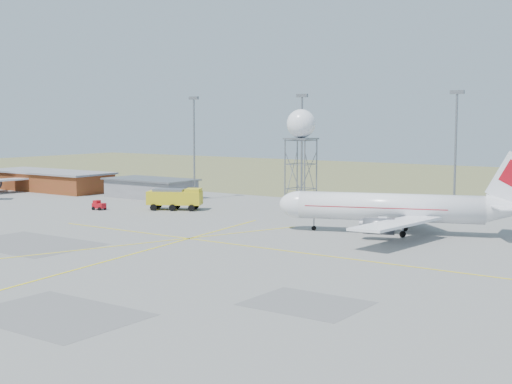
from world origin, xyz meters
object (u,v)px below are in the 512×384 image
Objects in this scene: airliner_main at (394,208)px; baggage_tug at (99,206)px; fire_truck at (176,200)px; radar_tower at (301,155)px.

baggage_tug is at bearing -14.30° from airliner_main.
fire_truck is (-42.79, 2.34, -1.79)m from airliner_main.
baggage_tug is (-31.55, -17.07, -9.32)m from radar_tower.
airliner_main is 1.91× the size of radar_tower.
radar_tower is at bearing 19.37° from baggage_tug.
airliner_main is at bearing -3.15° from baggage_tug.
fire_truck is at bearing -155.75° from radar_tower.
baggage_tug is at bearing -151.59° from radar_tower.
airliner_main reaches higher than baggage_tug.
radar_tower is (-22.50, 11.49, 6.33)m from airliner_main.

